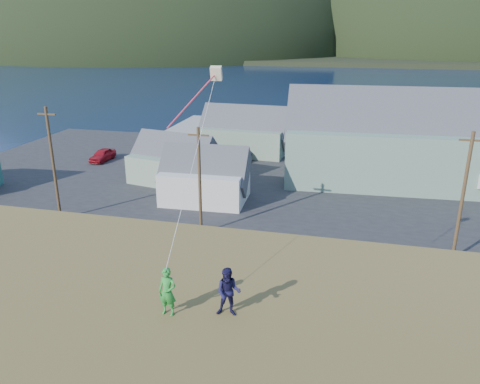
# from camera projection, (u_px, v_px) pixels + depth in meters

# --- Properties ---
(ground) EXTENTS (900.00, 900.00, 0.00)m
(ground) POSITION_uv_depth(u_px,v_px,m) (229.00, 246.00, 35.11)
(ground) COLOR #0A1638
(ground) RESTS_ON ground
(grass_strip) EXTENTS (110.00, 8.00, 0.10)m
(grass_strip) POSITION_uv_depth(u_px,v_px,m) (221.00, 257.00, 33.26)
(grass_strip) COLOR #4C3D19
(grass_strip) RESTS_ON ground
(waterfront_lot) EXTENTS (72.00, 36.00, 0.12)m
(waterfront_lot) POSITION_uv_depth(u_px,v_px,m) (269.00, 178.00, 50.67)
(waterfront_lot) COLOR #28282B
(waterfront_lot) RESTS_ON ground
(wharf) EXTENTS (26.00, 14.00, 0.90)m
(wharf) POSITION_uv_depth(u_px,v_px,m) (258.00, 129.00, 72.95)
(wharf) COLOR gray
(wharf) RESTS_ON ground
(far_shore) EXTENTS (900.00, 320.00, 2.00)m
(far_shore) POSITION_uv_depth(u_px,v_px,m) (347.00, 49.00, 337.14)
(far_shore) COLOR black
(far_shore) RESTS_ON ground
(far_hills) EXTENTS (760.00, 265.00, 143.00)m
(far_hills) POSITION_uv_depth(u_px,v_px,m) (405.00, 51.00, 282.49)
(far_hills) COLOR black
(far_hills) RESTS_ON ground
(lodge) EXTENTS (34.41, 11.44, 11.93)m
(lodge) POSITION_uv_depth(u_px,v_px,m) (456.00, 143.00, 46.87)
(lodge) COLOR slate
(lodge) RESTS_ON waterfront_lot
(shed_palegreen_near) EXTENTS (9.58, 7.00, 6.29)m
(shed_palegreen_near) POSITION_uv_depth(u_px,v_px,m) (173.00, 161.00, 48.69)
(shed_palegreen_near) COLOR gray
(shed_palegreen_near) RESTS_ON waterfront_lot
(shed_white) EXTENTS (8.26, 5.69, 6.43)m
(shed_white) POSITION_uv_depth(u_px,v_px,m) (205.00, 177.00, 43.23)
(shed_white) COLOR silver
(shed_white) RESTS_ON waterfront_lot
(shed_palegreen_far) EXTENTS (11.53, 7.02, 7.53)m
(shed_palegreen_far) POSITION_uv_depth(u_px,v_px,m) (245.00, 132.00, 59.94)
(shed_palegreen_far) COLOR gray
(shed_palegreen_far) RESTS_ON waterfront_lot
(utility_poles) EXTENTS (31.38, 0.24, 9.52)m
(utility_poles) POSITION_uv_depth(u_px,v_px,m) (223.00, 180.00, 35.12)
(utility_poles) COLOR #47331E
(utility_poles) RESTS_ON waterfront_lot
(parked_cars) EXTENTS (18.60, 12.01, 1.56)m
(parked_cars) POSITION_uv_depth(u_px,v_px,m) (179.00, 156.00, 56.50)
(parked_cars) COLOR white
(parked_cars) RESTS_ON waterfront_lot
(kite_flyer_green) EXTENTS (0.59, 0.40, 1.55)m
(kite_flyer_green) POSITION_uv_depth(u_px,v_px,m) (167.00, 292.00, 14.09)
(kite_flyer_green) COLOR #268E31
(kite_flyer_green) RESTS_ON hillside
(kite_flyer_navy) EXTENTS (0.84, 0.69, 1.57)m
(kite_flyer_navy) POSITION_uv_depth(u_px,v_px,m) (228.00, 292.00, 14.05)
(kite_flyer_navy) COLOR #18153B
(kite_flyer_navy) RESTS_ON hillside
(kite_rig) EXTENTS (0.88, 3.82, 8.75)m
(kite_rig) POSITION_uv_depth(u_px,v_px,m) (212.00, 79.00, 18.65)
(kite_rig) COLOR beige
(kite_rig) RESTS_ON ground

